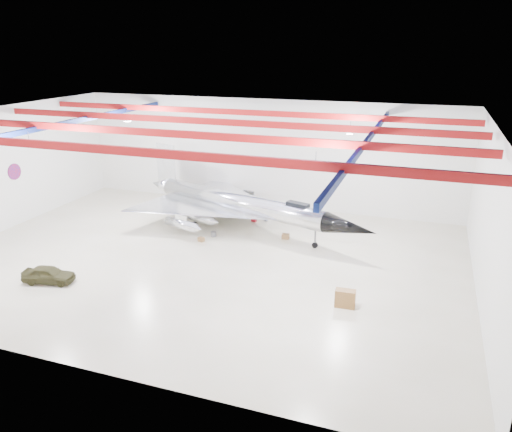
% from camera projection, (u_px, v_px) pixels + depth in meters
% --- Properties ---
extents(floor, '(40.00, 40.00, 0.00)m').
position_uv_depth(floor, '(204.00, 259.00, 39.53)').
color(floor, '#B9B193').
rests_on(floor, ground).
extents(wall_back, '(40.00, 0.00, 40.00)m').
position_uv_depth(wall_back, '(264.00, 154.00, 51.12)').
color(wall_back, silver).
rests_on(wall_back, floor).
extents(wall_right, '(0.00, 30.00, 30.00)m').
position_uv_depth(wall_right, '(489.00, 222.00, 31.49)').
color(wall_right, silver).
rests_on(wall_right, floor).
extents(ceiling, '(40.00, 40.00, 0.00)m').
position_uv_depth(ceiling, '(199.00, 119.00, 35.94)').
color(ceiling, '#0A0F38').
rests_on(ceiling, wall_back).
extents(ceiling_structure, '(39.50, 29.50, 1.08)m').
position_uv_depth(ceiling_structure, '(199.00, 129.00, 36.16)').
color(ceiling_structure, maroon).
rests_on(ceiling_structure, ceiling).
extents(wall_roundel, '(0.10, 1.50, 1.50)m').
position_uv_depth(wall_roundel, '(14.00, 172.00, 45.91)').
color(wall_roundel, '#B21414').
rests_on(wall_roundel, wall_left).
extents(jet_aircraft, '(24.24, 17.74, 6.78)m').
position_uv_depth(jet_aircraft, '(239.00, 205.00, 45.44)').
color(jet_aircraft, silver).
rests_on(jet_aircraft, floor).
extents(jeep, '(3.90, 2.28, 1.25)m').
position_uv_depth(jeep, '(49.00, 274.00, 35.43)').
color(jeep, '#36341B').
rests_on(jeep, floor).
extents(desk, '(1.33, 0.72, 1.19)m').
position_uv_depth(desk, '(345.00, 299.00, 32.14)').
color(desk, brown).
rests_on(desk, floor).
extents(toolbox_red, '(0.51, 0.43, 0.32)m').
position_uv_depth(toolbox_red, '(254.00, 220.00, 47.80)').
color(toolbox_red, maroon).
rests_on(toolbox_red, floor).
extents(engine_drum, '(0.53, 0.53, 0.43)m').
position_uv_depth(engine_drum, '(213.00, 234.00, 44.11)').
color(engine_drum, '#59595B').
rests_on(engine_drum, floor).
extents(parts_bin, '(0.66, 0.55, 0.44)m').
position_uv_depth(parts_bin, '(286.00, 236.00, 43.56)').
color(parts_bin, olive).
rests_on(parts_bin, floor).
extents(crate_small, '(0.39, 0.32, 0.25)m').
position_uv_depth(crate_small, '(192.00, 224.00, 46.92)').
color(crate_small, '#59595B').
rests_on(crate_small, floor).
extents(oil_barrel, '(0.63, 0.57, 0.36)m').
position_uv_depth(oil_barrel, '(201.00, 239.00, 43.00)').
color(oil_barrel, olive).
rests_on(oil_barrel, floor).
extents(spares_box, '(0.42, 0.42, 0.32)m').
position_uv_depth(spares_box, '(266.00, 219.00, 47.97)').
color(spares_box, '#59595B').
rests_on(spares_box, floor).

